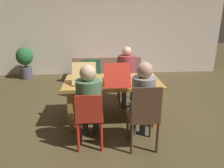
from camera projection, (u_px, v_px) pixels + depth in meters
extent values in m
plane|color=#4C4025|center=(112.00, 119.00, 4.01)|extent=(20.00, 20.00, 0.00)
cube|color=beige|center=(104.00, 27.00, 6.64)|extent=(7.39, 0.12, 2.91)
cube|color=#B2813A|center=(112.00, 82.00, 3.78)|extent=(1.68, 0.91, 0.05)
cube|color=#B48240|center=(71.00, 111.00, 3.53)|extent=(0.09, 0.09, 0.70)
cube|color=#B48240|center=(156.00, 108.00, 3.64)|extent=(0.09, 0.09, 0.70)
cube|color=#B48240|center=(74.00, 96.00, 4.17)|extent=(0.09, 0.09, 0.70)
cube|color=#B48240|center=(147.00, 94.00, 4.27)|extent=(0.09, 0.09, 0.70)
cylinder|color=#513627|center=(128.00, 125.00, 3.33)|extent=(0.04, 0.04, 0.46)
cylinder|color=#513627|center=(150.00, 124.00, 3.36)|extent=(0.04, 0.04, 0.46)
cylinder|color=#513627|center=(132.00, 139.00, 2.96)|extent=(0.04, 0.04, 0.46)
cylinder|color=#513627|center=(157.00, 138.00, 2.98)|extent=(0.04, 0.04, 0.46)
cube|color=#513627|center=(142.00, 116.00, 3.08)|extent=(0.42, 0.45, 0.02)
cube|color=#513627|center=(147.00, 106.00, 2.80)|extent=(0.39, 0.03, 0.50)
cylinder|color=#2F3741|center=(133.00, 121.00, 3.43)|extent=(0.10, 0.10, 0.48)
cylinder|color=#2F3741|center=(143.00, 121.00, 3.44)|extent=(0.10, 0.10, 0.48)
cube|color=#2F3741|center=(140.00, 108.00, 3.21)|extent=(0.29, 0.31, 0.11)
cylinder|color=gray|center=(143.00, 95.00, 2.98)|extent=(0.33, 0.33, 0.53)
sphere|color=tan|center=(145.00, 70.00, 2.86)|extent=(0.22, 0.22, 0.22)
cylinder|color=#B02B1D|center=(80.00, 126.00, 3.30)|extent=(0.04, 0.04, 0.46)
cylinder|color=#B02B1D|center=(101.00, 125.00, 3.32)|extent=(0.04, 0.04, 0.46)
cylinder|color=#B02B1D|center=(78.00, 138.00, 2.99)|extent=(0.04, 0.04, 0.46)
cylinder|color=#B02B1D|center=(101.00, 137.00, 3.02)|extent=(0.04, 0.04, 0.46)
cube|color=#B02B1D|center=(90.00, 116.00, 3.08)|extent=(0.39, 0.38, 0.02)
cube|color=#B02B1D|center=(89.00, 109.00, 2.85)|extent=(0.37, 0.03, 0.38)
cylinder|color=#303543|center=(85.00, 121.00, 3.44)|extent=(0.10, 0.10, 0.48)
cylinder|color=#303543|center=(96.00, 120.00, 3.45)|extent=(0.10, 0.10, 0.48)
cube|color=#303543|center=(90.00, 108.00, 3.21)|extent=(0.32, 0.32, 0.11)
cylinder|color=#4A6E4E|center=(89.00, 97.00, 2.99)|extent=(0.35, 0.35, 0.48)
sphere|color=#D4B088|center=(88.00, 73.00, 2.88)|extent=(0.23, 0.23, 0.23)
cylinder|color=#B62E27|center=(135.00, 94.00, 4.58)|extent=(0.04, 0.04, 0.46)
cylinder|color=#B62E27|center=(120.00, 95.00, 4.56)|extent=(0.04, 0.04, 0.46)
cylinder|color=#B62E27|center=(132.00, 88.00, 4.94)|extent=(0.04, 0.04, 0.46)
cylinder|color=#B62E27|center=(118.00, 89.00, 4.92)|extent=(0.04, 0.04, 0.46)
cube|color=#B62E27|center=(126.00, 81.00, 4.67)|extent=(0.39, 0.43, 0.02)
cube|color=#B62E27|center=(125.00, 68.00, 4.79)|extent=(0.37, 0.03, 0.49)
cylinder|color=#30414E|center=(133.00, 96.00, 4.44)|extent=(0.10, 0.10, 0.48)
cylinder|color=#30414E|center=(124.00, 97.00, 4.43)|extent=(0.10, 0.10, 0.48)
cube|color=#30414E|center=(128.00, 81.00, 4.49)|extent=(0.32, 0.35, 0.11)
cylinder|color=#9C3948|center=(127.00, 67.00, 4.58)|extent=(0.36, 0.36, 0.50)
sphere|color=#D9AC8A|center=(127.00, 51.00, 4.47)|extent=(0.20, 0.20, 0.20)
cylinder|color=#2E6340|center=(100.00, 95.00, 4.53)|extent=(0.04, 0.04, 0.46)
cylinder|color=#2E6340|center=(83.00, 96.00, 4.51)|extent=(0.04, 0.04, 0.46)
cylinder|color=#2E6340|center=(100.00, 90.00, 4.85)|extent=(0.04, 0.04, 0.46)
cylinder|color=#2E6340|center=(84.00, 90.00, 4.83)|extent=(0.04, 0.04, 0.46)
cube|color=#2E6340|center=(91.00, 82.00, 4.60)|extent=(0.43, 0.39, 0.02)
cube|color=#2E6340|center=(91.00, 69.00, 4.70)|extent=(0.41, 0.03, 0.45)
cube|color=#B2281A|center=(116.00, 81.00, 3.73)|extent=(0.42, 0.42, 0.03)
cylinder|color=gold|center=(116.00, 79.00, 3.72)|extent=(0.37, 0.37, 0.01)
cube|color=#B2281A|center=(117.00, 75.00, 3.36)|extent=(0.42, 0.24, 0.35)
cube|color=tan|center=(85.00, 78.00, 3.86)|extent=(0.39, 0.39, 0.02)
cylinder|color=gold|center=(85.00, 78.00, 3.85)|extent=(0.34, 0.34, 0.01)
cube|color=tan|center=(84.00, 73.00, 3.52)|extent=(0.39, 0.21, 0.34)
cylinder|color=white|center=(141.00, 83.00, 3.60)|extent=(0.21, 0.21, 0.01)
cone|color=#C08A2F|center=(141.00, 83.00, 3.59)|extent=(0.12, 0.12, 0.02)
cylinder|color=white|center=(137.00, 77.00, 3.94)|extent=(0.22, 0.22, 0.01)
cone|color=#CD8247|center=(137.00, 77.00, 3.94)|extent=(0.13, 0.13, 0.02)
cylinder|color=silver|center=(152.00, 78.00, 3.73)|extent=(0.07, 0.07, 0.12)
cylinder|color=silver|center=(90.00, 81.00, 3.53)|extent=(0.07, 0.07, 0.13)
cylinder|color=#E4CD61|center=(128.00, 72.00, 4.10)|extent=(0.08, 0.08, 0.13)
cylinder|color=#BA4F2B|center=(150.00, 72.00, 4.11)|extent=(0.08, 0.08, 0.10)
cube|color=#956C5B|center=(106.00, 72.00, 6.40)|extent=(1.90, 0.83, 0.39)
cube|color=#956C5B|center=(107.00, 63.00, 5.97)|extent=(1.90, 0.16, 0.33)
cube|color=#956C5B|center=(77.00, 64.00, 6.25)|extent=(0.20, 0.79, 0.18)
cube|color=#956C5B|center=(135.00, 63.00, 6.37)|extent=(0.20, 0.79, 0.18)
cylinder|color=#514C5C|center=(27.00, 73.00, 6.45)|extent=(0.34, 0.34, 0.35)
cylinder|color=brown|center=(26.00, 65.00, 6.37)|extent=(0.05, 0.05, 0.13)
ellipsoid|color=#25612E|center=(24.00, 56.00, 6.29)|extent=(0.48, 0.48, 0.53)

